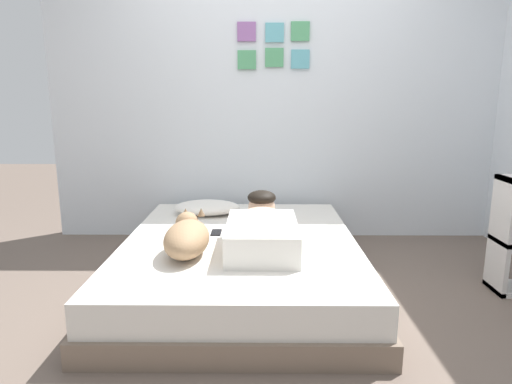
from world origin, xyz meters
TOP-DOWN VIEW (x-y plane):
  - ground_plane at (0.00, 0.00)m, footprint 11.69×11.69m
  - back_wall at (0.00, 1.46)m, footprint 3.84×0.12m
  - bed at (-0.24, 0.32)m, footprint 1.55×1.99m
  - pillow at (-0.53, 0.94)m, footprint 0.52×0.32m
  - person_lying at (-0.10, 0.21)m, footprint 0.43×0.92m
  - dog at (-0.54, 0.03)m, footprint 0.26×0.57m
  - coffee_cup at (-0.05, 0.82)m, footprint 0.12×0.09m
  - cell_phone at (-0.41, 0.44)m, footprint 0.07×0.14m

SIDE VIEW (x-z plane):
  - ground_plane at x=0.00m, z-range 0.00..0.00m
  - bed at x=-0.24m, z-range 0.00..0.32m
  - cell_phone at x=-0.41m, z-range 0.32..0.33m
  - coffee_cup at x=-0.05m, z-range 0.32..0.40m
  - pillow at x=-0.53m, z-range 0.32..0.43m
  - dog at x=-0.54m, z-range 0.32..0.53m
  - person_lying at x=-0.10m, z-range 0.29..0.56m
  - back_wall at x=0.00m, z-range 0.00..2.50m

